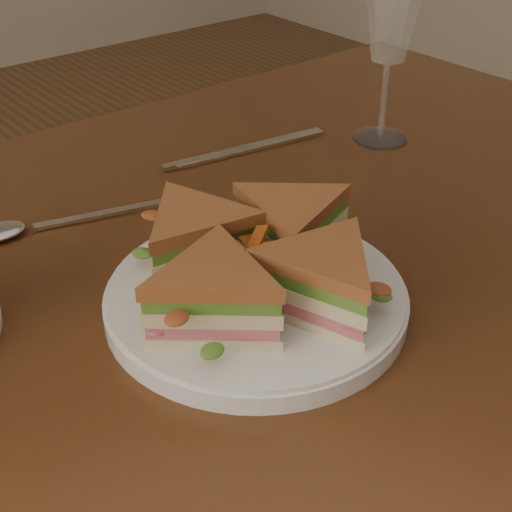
# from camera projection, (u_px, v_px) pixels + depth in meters

# --- Properties ---
(table) EXTENTS (1.20, 0.80, 0.75)m
(table) POSITION_uv_depth(u_px,v_px,m) (256.00, 342.00, 0.70)
(table) COLOR #351A0C
(table) RESTS_ON ground
(plate) EXTENTS (0.25, 0.25, 0.02)m
(plate) POSITION_uv_depth(u_px,v_px,m) (256.00, 299.00, 0.58)
(plate) COLOR white
(plate) RESTS_ON table
(sandwich_wedges) EXTENTS (0.26, 0.26, 0.06)m
(sandwich_wedges) POSITION_uv_depth(u_px,v_px,m) (256.00, 261.00, 0.56)
(sandwich_wedges) COLOR beige
(sandwich_wedges) RESTS_ON plate
(crisps_mound) EXTENTS (0.09, 0.09, 0.05)m
(crisps_mound) POSITION_uv_depth(u_px,v_px,m) (256.00, 266.00, 0.56)
(crisps_mound) COLOR #BA5617
(crisps_mound) RESTS_ON plate
(spoon) EXTENTS (0.18, 0.07, 0.01)m
(spoon) POSITION_uv_depth(u_px,v_px,m) (26.00, 228.00, 0.69)
(spoon) COLOR silver
(spoon) RESTS_ON table
(knife) EXTENTS (0.21, 0.05, 0.00)m
(knife) POSITION_uv_depth(u_px,v_px,m) (241.00, 151.00, 0.84)
(knife) COLOR silver
(knife) RESTS_ON table
(wine_glass) EXTENTS (0.07, 0.07, 0.20)m
(wine_glass) POSITION_uv_depth(u_px,v_px,m) (392.00, 18.00, 0.80)
(wine_glass) COLOR white
(wine_glass) RESTS_ON table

